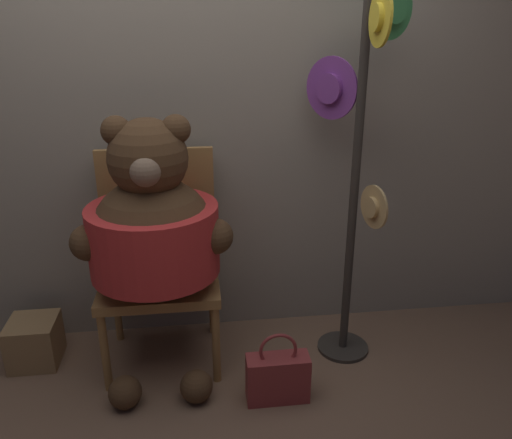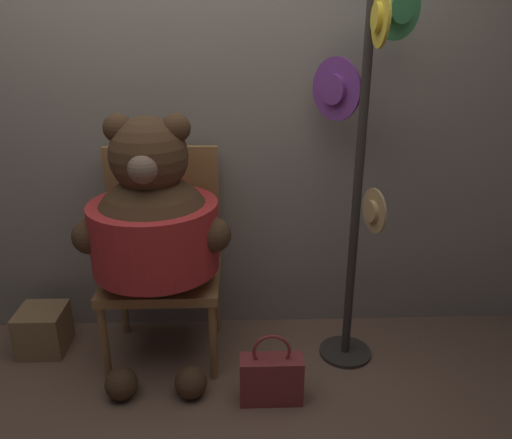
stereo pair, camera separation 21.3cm
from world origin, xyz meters
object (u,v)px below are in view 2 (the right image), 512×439
(chair, at_px, (163,250))
(hat_display_rack, at_px, (361,150))
(handbag_on_ground, at_px, (271,378))
(teddy_bear, at_px, (154,228))

(chair, xyz_separation_m, hat_display_rack, (0.99, -0.13, 0.56))
(chair, xyz_separation_m, handbag_on_ground, (0.55, -0.49, -0.45))
(chair, relative_size, hat_display_rack, 0.59)
(teddy_bear, bearing_deg, hat_display_rack, 2.94)
(chair, distance_m, hat_display_rack, 1.14)
(chair, distance_m, teddy_bear, 0.27)
(chair, relative_size, teddy_bear, 0.83)
(handbag_on_ground, bearing_deg, hat_display_rack, 39.36)
(handbag_on_ground, bearing_deg, chair, 138.45)
(teddy_bear, relative_size, hat_display_rack, 0.70)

